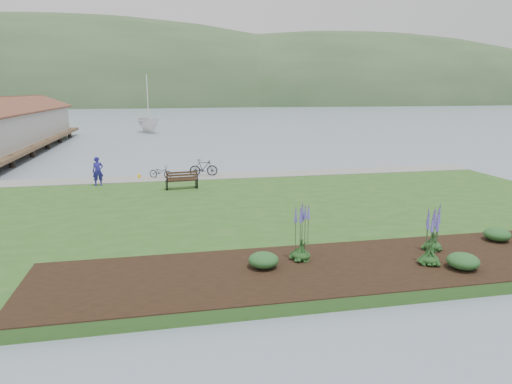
% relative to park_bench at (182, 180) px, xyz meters
% --- Properties ---
extents(ground, '(600.00, 600.00, 0.00)m').
position_rel_park_bench_xyz_m(ground, '(3.69, -3.33, -0.95)').
color(ground, gray).
rests_on(ground, ground).
extents(lawn, '(34.00, 20.00, 0.40)m').
position_rel_park_bench_xyz_m(lawn, '(3.69, -5.33, -0.75)').
color(lawn, '#29531D').
rests_on(lawn, ground).
extents(shoreline_path, '(34.00, 2.20, 0.03)m').
position_rel_park_bench_xyz_m(shoreline_path, '(3.69, 3.57, -0.54)').
color(shoreline_path, gray).
rests_on(shoreline_path, lawn).
extents(garden_bed, '(24.00, 4.40, 0.04)m').
position_rel_park_bench_xyz_m(garden_bed, '(6.69, -13.13, -0.53)').
color(garden_bed, black).
rests_on(garden_bed, lawn).
extents(far_hillside, '(580.00, 80.00, 38.00)m').
position_rel_park_bench_xyz_m(far_hillside, '(23.69, 166.67, -0.95)').
color(far_hillside, '#34512E').
rests_on(far_hillside, ground).
extents(pier_pavilion, '(8.00, 36.00, 5.40)m').
position_rel_park_bench_xyz_m(pier_pavilion, '(-16.31, 24.19, 1.69)').
color(pier_pavilion, '#4C3826').
rests_on(pier_pavilion, ground).
extents(park_bench, '(1.85, 0.90, 1.11)m').
position_rel_park_bench_xyz_m(park_bench, '(0.00, 0.00, 0.00)').
color(park_bench, black).
rests_on(park_bench, lawn).
extents(person, '(0.83, 0.65, 2.06)m').
position_rel_park_bench_xyz_m(person, '(-4.87, 1.96, 0.48)').
color(person, navy).
rests_on(person, lawn).
extents(bicycle_a, '(1.19, 1.64, 0.82)m').
position_rel_park_bench_xyz_m(bicycle_a, '(-1.22, 3.63, -0.14)').
color(bicycle_a, black).
rests_on(bicycle_a, lawn).
extents(bicycle_b, '(0.74, 1.90, 1.12)m').
position_rel_park_bench_xyz_m(bicycle_b, '(1.61, 3.87, 0.01)').
color(bicycle_b, black).
rests_on(bicycle_b, lawn).
extents(sailboat, '(12.78, 12.89, 26.13)m').
position_rel_park_bench_xyz_m(sailboat, '(-2.85, 41.62, -0.95)').
color(sailboat, silver).
rests_on(sailboat, ground).
extents(pannier, '(0.21, 0.28, 0.28)m').
position_rel_park_bench_xyz_m(pannier, '(-2.59, 3.87, -0.41)').
color(pannier, yellow).
rests_on(pannier, lawn).
extents(echium_0, '(0.62, 0.62, 1.92)m').
position_rel_park_bench_xyz_m(echium_0, '(7.44, -13.59, 0.20)').
color(echium_0, '#163C15').
rests_on(echium_0, garden_bed).
extents(echium_1, '(0.62, 0.62, 1.76)m').
position_rel_park_bench_xyz_m(echium_1, '(8.30, -12.39, 0.23)').
color(echium_1, '#163C15').
rests_on(echium_1, garden_bed).
extents(echium_4, '(0.62, 0.62, 2.39)m').
position_rel_park_bench_xyz_m(echium_4, '(3.42, -12.38, 0.52)').
color(echium_4, '#163C15').
rests_on(echium_4, garden_bed).
extents(shrub_0, '(0.98, 0.98, 0.49)m').
position_rel_park_bench_xyz_m(shrub_0, '(2.03, -12.78, -0.27)').
color(shrub_0, '#1E4C21').
rests_on(shrub_0, garden_bed).
extents(shrub_1, '(1.01, 1.01, 0.50)m').
position_rel_park_bench_xyz_m(shrub_1, '(8.26, -14.17, -0.26)').
color(shrub_1, '#1E4C21').
rests_on(shrub_1, garden_bed).
extents(shrub_2, '(0.97, 0.97, 0.48)m').
position_rel_park_bench_xyz_m(shrub_2, '(11.31, -11.93, -0.27)').
color(shrub_2, '#1E4C21').
rests_on(shrub_2, garden_bed).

